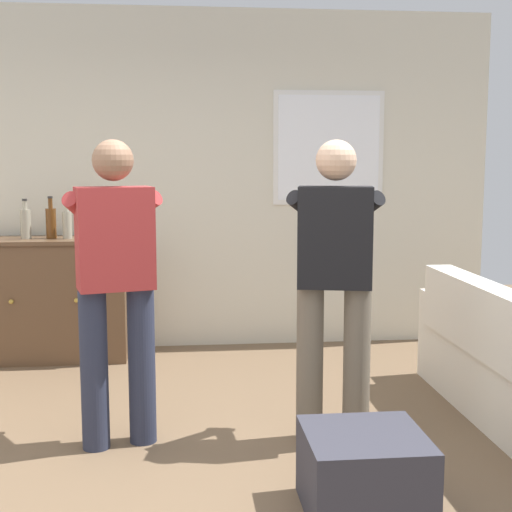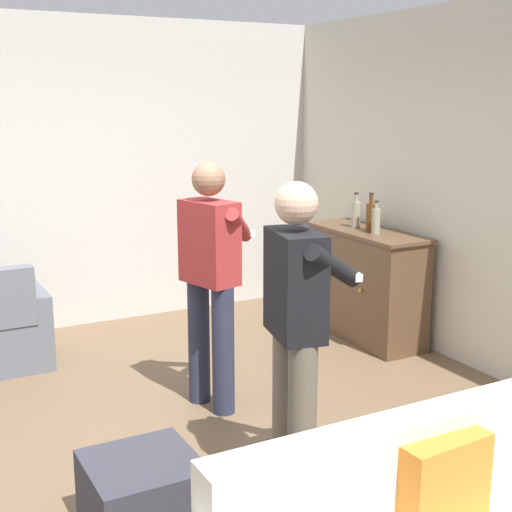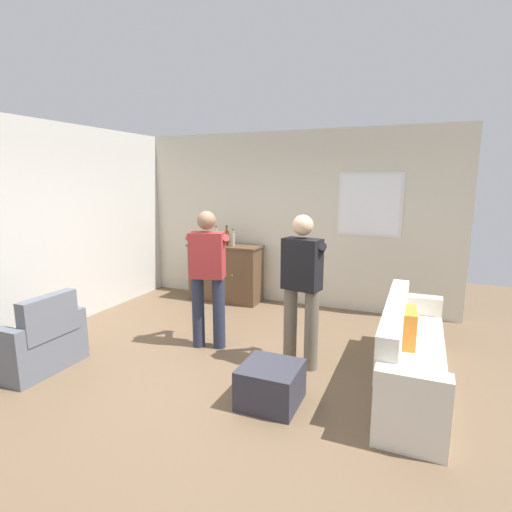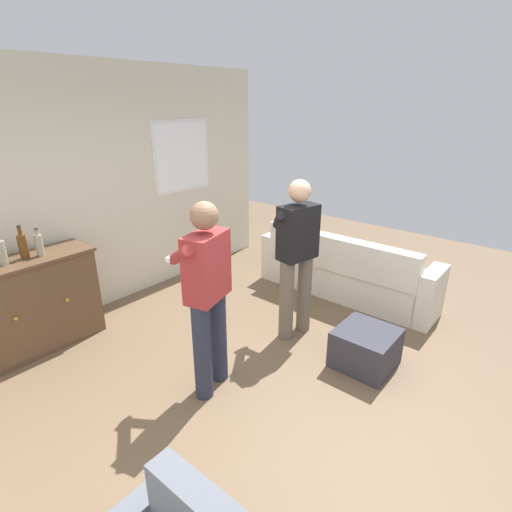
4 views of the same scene
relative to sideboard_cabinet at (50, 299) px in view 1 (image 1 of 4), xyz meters
The scene contains 9 objects.
ground 2.58m from the sideboard_cabinet, 65.25° to the right, with size 10.40×10.40×0.00m, color brown.
wall_back_with_window 1.47m from the sideboard_cabinet, 18.20° to the left, with size 5.20×0.15×2.80m.
sideboard_cabinet is the anchor object (origin of this frame).
bottle_wine_green 0.63m from the sideboard_cabinet, behind, with size 0.08×0.08×0.31m.
bottle_liquor_amber 0.62m from the sideboard_cabinet, 13.11° to the right, with size 0.07×0.07×0.28m.
bottle_spirits_clear 0.61m from the sideboard_cabinet, ahead, with size 0.08×0.08×0.33m.
ottoman 3.29m from the sideboard_cabinet, 55.81° to the right, with size 0.53×0.53×0.37m, color #33333D.
person_standing_left 1.98m from the sideboard_cabinet, 69.13° to the right, with size 0.54×0.51×1.68m.
person_standing_right 2.68m from the sideboard_cabinet, 44.77° to the right, with size 0.55×0.51×1.68m.
Camera 1 is at (-0.01, -3.36, 1.57)m, focal length 50.00 mm.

